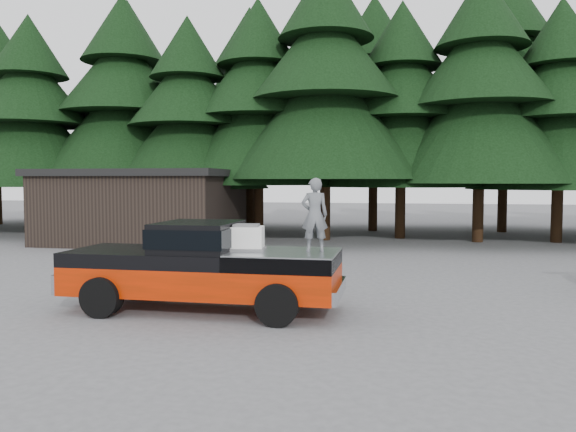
% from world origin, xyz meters
% --- Properties ---
extents(ground, '(120.00, 120.00, 0.00)m').
position_xyz_m(ground, '(0.00, 0.00, 0.00)').
color(ground, '#525254').
rests_on(ground, ground).
extents(pickup_truck, '(6.00, 2.04, 1.33)m').
position_xyz_m(pickup_truck, '(-1.70, -0.48, 0.67)').
color(pickup_truck, '#C31F01').
rests_on(pickup_truck, ground).
extents(truck_cab, '(1.66, 1.90, 0.59)m').
position_xyz_m(truck_cab, '(-1.80, -0.48, 1.62)').
color(truck_cab, black).
rests_on(truck_cab, pickup_truck).
extents(air_compressor, '(0.78, 0.68, 0.49)m').
position_xyz_m(air_compressor, '(-0.74, -0.44, 1.57)').
color(air_compressor, white).
rests_on(air_compressor, pickup_truck).
extents(man_on_bed, '(0.64, 0.50, 1.53)m').
position_xyz_m(man_on_bed, '(0.70, -0.34, 2.10)').
color(man_on_bed, '#5A5E62').
rests_on(man_on_bed, pickup_truck).
extents(utility_building, '(8.40, 6.40, 3.30)m').
position_xyz_m(utility_building, '(-9.00, 12.00, 1.67)').
color(utility_building, black).
rests_on(utility_building, ground).
extents(treeline, '(60.15, 16.05, 17.50)m').
position_xyz_m(treeline, '(0.42, 17.20, 7.72)').
color(treeline, black).
rests_on(treeline, ground).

